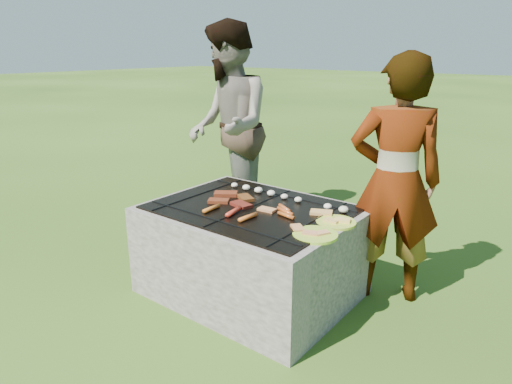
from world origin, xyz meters
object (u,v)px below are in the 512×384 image
(fire_pit, at_px, (251,253))
(plate_near, at_px, (315,235))
(cook, at_px, (395,182))
(plate_far, at_px, (336,222))
(bystander, at_px, (228,128))

(fire_pit, height_order, plate_near, plate_near)
(fire_pit, xyz_separation_m, plate_near, (0.56, -0.14, 0.33))
(plate_near, bearing_deg, cook, 75.52)
(plate_far, relative_size, plate_near, 0.95)
(plate_far, relative_size, bystander, 0.15)
(fire_pit, distance_m, bystander, 1.41)
(bystander, bearing_deg, plate_far, 17.88)
(bystander, bearing_deg, plate_near, 10.99)
(plate_far, bearing_deg, cook, 68.17)
(plate_far, bearing_deg, fire_pit, -169.99)
(fire_pit, xyz_separation_m, plate_far, (0.56, 0.10, 0.33))
(fire_pit, bearing_deg, plate_far, 10.01)
(fire_pit, relative_size, bystander, 0.71)
(bystander, bearing_deg, cook, 33.66)
(plate_near, xyz_separation_m, cook, (0.17, 0.67, 0.18))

